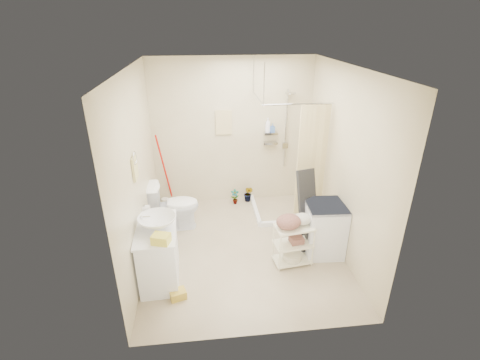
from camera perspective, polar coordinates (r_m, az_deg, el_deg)
The scene contains 23 objects.
floor at distance 5.32m, azimuth 0.51°, elevation -11.04°, with size 3.20×3.20×0.00m, color tan.
ceiling at distance 4.34m, azimuth 0.64°, elevation 17.98°, with size 2.80×3.20×0.04m, color silver.
wall_back at distance 6.18m, azimuth -1.26°, elevation 7.71°, with size 2.80×0.04×2.60m, color beige.
wall_front at distance 3.28m, azimuth 4.01°, elevation -8.87°, with size 2.80×0.04×2.60m, color beige.
wall_left at distance 4.73m, azimuth -16.52°, elevation 1.15°, with size 0.04×3.20×2.60m, color beige.
wall_right at distance 5.04m, azimuth 16.60°, elevation 2.59°, with size 0.04×3.20×2.60m, color beige.
vanity at distance 4.68m, azimuth -13.20°, elevation -11.65°, with size 0.49×0.88×0.77m, color silver.
sink at distance 4.41m, azimuth -13.41°, elevation -6.76°, with size 0.47×0.47×0.16m, color silver.
counter_basket at distance 4.14m, azimuth -12.83°, elevation -9.40°, with size 0.20×0.15×0.11m, color #D9CE44.
floor_basket at distance 4.54m, azimuth -10.17°, elevation -17.78°, with size 0.28×0.21×0.15m, color gold.
toilet at distance 5.69m, azimuth -10.82°, elevation -4.14°, with size 0.45×0.79×0.81m, color white.
mop at distance 6.29m, azimuth -12.69°, elevation 1.51°, with size 0.13×0.13×1.38m, color #C10C03, non-canonical shape.
potted_plant_a at distance 6.42m, azimuth -0.85°, elevation -2.77°, with size 0.15×0.10×0.29m, color brown.
potted_plant_b at distance 6.50m, azimuth 1.40°, elevation -2.26°, with size 0.17×0.14×0.32m, color brown.
hanging_towel at distance 6.09m, azimuth -2.68°, elevation 9.40°, with size 0.28×0.03×0.42m, color beige.
towel_ring at distance 4.48m, azimuth -16.91°, elevation 2.13°, with size 0.04×0.22×0.34m, color #D8CC7F, non-canonical shape.
tp_holder at distance 5.02m, azimuth -15.20°, elevation -4.67°, with size 0.08×0.12×0.14m, color white, non-canonical shape.
shower at distance 5.88m, azimuth 7.56°, elevation 4.02°, with size 1.10×1.10×2.10m, color white, non-canonical shape.
shampoo_bottle_a at distance 6.16m, azimuth 4.60°, elevation 8.99°, with size 0.10×0.10×0.25m, color white.
shampoo_bottle_b at distance 6.16m, azimuth 5.36°, elevation 8.51°, with size 0.07×0.07×0.15m, color #4167AB.
washing_machine at distance 5.18m, azimuth 13.56°, elevation -7.75°, with size 0.53×0.55×0.78m, color silver.
laundry_rack at distance 4.90m, azimuth 8.74°, elevation -9.88°, with size 0.51×0.30×0.71m, color #EFEBCC, non-canonical shape.
ironing_board at distance 5.14m, azimuth 11.07°, elevation -4.82°, with size 0.35×0.10×1.23m, color black, non-canonical shape.
Camera 1 is at (-0.53, -4.28, 3.12)m, focal length 26.00 mm.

